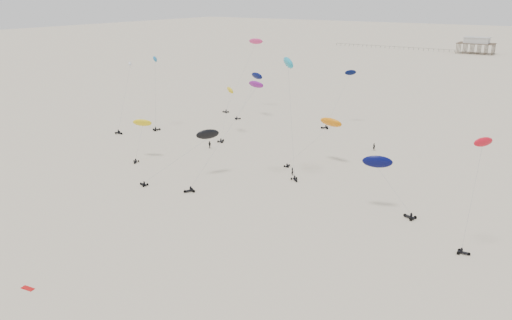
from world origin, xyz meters
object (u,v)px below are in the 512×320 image
Objects in this scene: rig_7 at (198,141)px; spectator_0 at (292,175)px; rig_0 at (141,129)px; pavilion_main at (476,47)px.

rig_7 is 7.85× the size of spectator_0.
rig_7 is at bearing 62.31° from spectator_0.
rig_7 is (18.11, -2.18, 0.55)m from rig_0.
rig_0 reaches higher than spectator_0.
pavilion_main is 259.39m from rig_7.
pavilion_main is 258.24m from rig_0.
spectator_0 is at bearing -87.63° from pavilion_main.
spectator_0 is at bearing -52.91° from rig_7.
pavilion_main is 248.99m from spectator_0.
rig_7 is at bearing -91.23° from pavilion_main.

